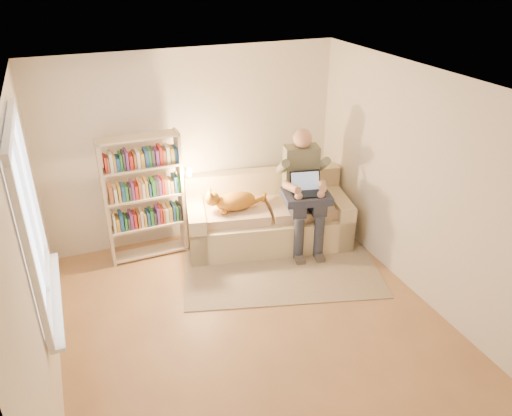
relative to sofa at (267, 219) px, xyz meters
name	(u,v)px	position (x,y,z in m)	size (l,w,h in m)	color
floor	(256,327)	(-0.83, -1.66, -0.34)	(4.50, 4.50, 0.00)	#986D45
ceiling	(256,88)	(-0.83, -1.66, 2.26)	(4.00, 4.50, 0.02)	white
wall_left	(34,265)	(-2.83, -1.66, 0.96)	(0.02, 4.50, 2.60)	silver
wall_right	(424,190)	(1.17, -1.66, 0.96)	(0.02, 4.50, 2.60)	silver
wall_back	(194,147)	(-0.83, 0.59, 0.96)	(4.00, 0.02, 2.60)	silver
wall_front	(397,391)	(-0.83, -3.91, 0.96)	(4.00, 0.02, 2.60)	silver
window	(39,245)	(-2.78, -1.46, 1.04)	(0.12, 1.52, 1.69)	white
sofa	(267,219)	(0.00, 0.00, 0.00)	(2.34, 1.41, 0.93)	beige
person	(303,184)	(0.41, -0.25, 0.57)	(0.58, 0.79, 1.62)	#6B715B
cat	(230,201)	(-0.55, -0.03, 0.38)	(0.84, 0.39, 0.30)	orange
blanket	(311,196)	(0.43, -0.43, 0.47)	(0.60, 0.49, 0.10)	#242A3F
laptop	(311,187)	(0.43, -0.42, 0.58)	(0.46, 0.41, 0.34)	black
bookshelf	(144,192)	(-1.61, 0.23, 0.59)	(1.11, 0.30, 1.68)	beige
rug	(281,270)	(-0.13, -0.77, -0.33)	(2.45, 1.45, 0.01)	gray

